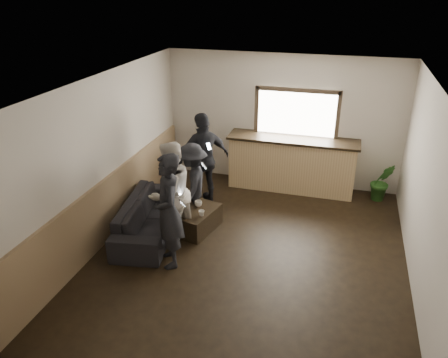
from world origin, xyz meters
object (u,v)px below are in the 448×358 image
(coffee_table, at_px, (199,220))
(sofa, at_px, (151,216))
(person_c, at_px, (192,183))
(person_d, at_px, (204,159))
(cup_b, at_px, (202,213))
(cup_a, at_px, (198,204))
(bar_counter, at_px, (292,161))
(person_a, at_px, (168,211))
(person_b, at_px, (170,193))
(potted_plant, at_px, (382,182))

(coffee_table, bearing_deg, sofa, -160.01)
(person_c, height_order, person_d, person_d)
(coffee_table, distance_m, cup_b, 0.31)
(person_d, bearing_deg, person_c, 45.55)
(cup_a, relative_size, cup_b, 1.28)
(bar_counter, height_order, person_a, bar_counter)
(bar_counter, distance_m, person_d, 1.97)
(cup_a, bearing_deg, cup_b, -61.81)
(sofa, relative_size, person_b, 1.22)
(bar_counter, bearing_deg, coffee_table, -121.36)
(cup_a, distance_m, person_a, 1.31)
(sofa, relative_size, person_c, 1.43)
(sofa, relative_size, person_d, 1.16)
(person_d, bearing_deg, sofa, 21.12)
(bar_counter, distance_m, person_c, 2.44)
(person_c, relative_size, person_d, 0.81)
(person_a, height_order, person_b, person_a)
(bar_counter, height_order, sofa, bar_counter)
(potted_plant, height_order, person_d, person_d)
(coffee_table, relative_size, cup_a, 6.59)
(person_c, bearing_deg, person_b, -21.48)
(potted_plant, bearing_deg, bar_counter, 178.58)
(cup_a, bearing_deg, coffee_table, -70.25)
(sofa, distance_m, person_b, 0.74)
(bar_counter, distance_m, person_b, 3.10)
(cup_a, distance_m, person_b, 0.77)
(person_a, relative_size, person_b, 1.04)
(coffee_table, xyz_separation_m, potted_plant, (3.19, 2.15, 0.21))
(cup_a, xyz_separation_m, person_a, (-0.05, -1.22, 0.48))
(sofa, xyz_separation_m, cup_b, (0.91, 0.14, 0.13))
(person_a, height_order, person_d, person_d)
(bar_counter, bearing_deg, cup_a, -124.44)
(coffee_table, height_order, cup_b, cup_b)
(coffee_table, bearing_deg, cup_b, -54.03)
(potted_plant, height_order, person_b, person_b)
(cup_a, distance_m, person_d, 1.04)
(person_d, bearing_deg, cup_a, 55.23)
(cup_b, bearing_deg, person_a, -103.30)
(cup_a, relative_size, person_a, 0.07)
(coffee_table, xyz_separation_m, person_b, (-0.35, -0.39, 0.69))
(potted_plant, xyz_separation_m, person_d, (-3.43, -1.09, 0.53))
(coffee_table, bearing_deg, person_d, 103.01)
(cup_b, relative_size, potted_plant, 0.13)
(cup_a, xyz_separation_m, cup_b, (0.17, -0.31, -0.00))
(coffee_table, distance_m, cup_a, 0.30)
(sofa, xyz_separation_m, cup_a, (0.74, 0.45, 0.13))
(bar_counter, bearing_deg, person_a, -113.94)
(potted_plant, height_order, person_c, person_c)
(potted_plant, distance_m, person_b, 4.38)
(sofa, bearing_deg, person_b, -111.45)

